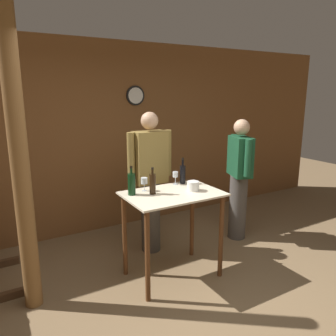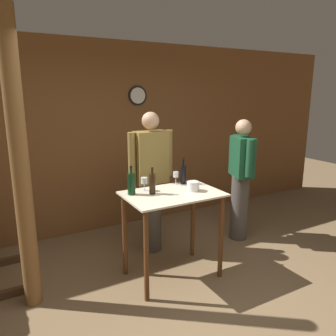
% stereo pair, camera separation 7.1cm
% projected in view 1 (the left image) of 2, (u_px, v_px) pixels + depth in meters
% --- Properties ---
extents(ground_plane, '(14.00, 14.00, 0.00)m').
position_uv_depth(ground_plane, '(217.00, 323.00, 2.90)').
color(ground_plane, brown).
extents(back_wall, '(8.40, 0.08, 2.70)m').
position_uv_depth(back_wall, '(110.00, 138.00, 4.73)').
color(back_wall, brown).
rests_on(back_wall, ground_plane).
extents(tasting_table, '(1.01, 0.68, 0.96)m').
position_uv_depth(tasting_table, '(173.00, 211.00, 3.50)').
color(tasting_table, beige).
rests_on(tasting_table, ground_plane).
extents(wooden_post, '(0.16, 0.16, 2.70)m').
position_uv_depth(wooden_post, '(20.00, 168.00, 2.86)').
color(wooden_post, brown).
rests_on(wooden_post, ground_plane).
extents(wine_bottle_far_left, '(0.08, 0.08, 0.30)m').
position_uv_depth(wine_bottle_far_left, '(132.00, 184.00, 3.36)').
color(wine_bottle_far_left, black).
rests_on(wine_bottle_far_left, tasting_table).
extents(wine_bottle_left, '(0.07, 0.07, 0.28)m').
position_uv_depth(wine_bottle_left, '(153.00, 183.00, 3.39)').
color(wine_bottle_left, black).
rests_on(wine_bottle_left, tasting_table).
extents(wine_bottle_center, '(0.07, 0.07, 0.30)m').
position_uv_depth(wine_bottle_center, '(183.00, 174.00, 3.78)').
color(wine_bottle_center, black).
rests_on(wine_bottle_center, tasting_table).
extents(wine_glass_near_left, '(0.07, 0.07, 0.15)m').
position_uv_depth(wine_glass_near_left, '(144.00, 181.00, 3.50)').
color(wine_glass_near_left, silver).
rests_on(wine_glass_near_left, tasting_table).
extents(wine_glass_near_center, '(0.06, 0.06, 0.15)m').
position_uv_depth(wine_glass_near_center, '(175.00, 175.00, 3.74)').
color(wine_glass_near_center, silver).
rests_on(wine_glass_near_center, tasting_table).
extents(ice_bucket, '(0.13, 0.13, 0.10)m').
position_uv_depth(ice_bucket, '(193.00, 186.00, 3.52)').
color(ice_bucket, white).
rests_on(ice_bucket, tasting_table).
extents(person_host, '(0.34, 0.56, 1.65)m').
position_uv_depth(person_host, '(239.00, 177.00, 4.42)').
color(person_host, '#4C4742').
rests_on(person_host, ground_plane).
extents(person_visitor_with_scarf, '(0.59, 0.24, 1.77)m').
position_uv_depth(person_visitor_with_scarf, '(150.00, 180.00, 4.04)').
color(person_visitor_with_scarf, '#4C4742').
rests_on(person_visitor_with_scarf, ground_plane).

